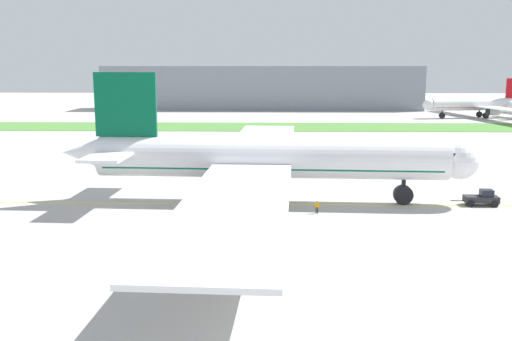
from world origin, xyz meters
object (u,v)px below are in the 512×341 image
object	(u,v)px
pushback_tug	(482,198)
parked_airliner_far_centre	(478,105)
ground_crew_wingwalker_port	(317,206)
airliner_foreground	(264,159)

from	to	relation	value
pushback_tug	parked_airliner_far_centre	world-z (taller)	parked_airliner_far_centre
pushback_tug	parked_airliner_far_centre	distance (m)	136.74
ground_crew_wingwalker_port	parked_airliner_far_centre	bearing A→B (deg)	63.34
airliner_foreground	pushback_tug	distance (m)	30.09
parked_airliner_far_centre	ground_crew_wingwalker_port	bearing A→B (deg)	-116.66
airliner_foreground	pushback_tug	world-z (taller)	airliner_foreground
pushback_tug	ground_crew_wingwalker_port	xyz separation A→B (m)	(-22.79, -4.80, -0.00)
airliner_foreground	ground_crew_wingwalker_port	distance (m)	10.55
pushback_tug	parked_airliner_far_centre	size ratio (longest dim) A/B	0.10
airliner_foreground	ground_crew_wingwalker_port	world-z (taller)	airliner_foreground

